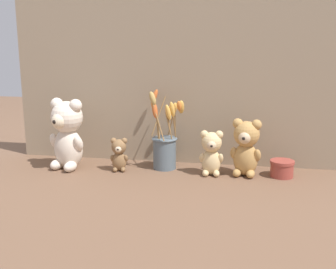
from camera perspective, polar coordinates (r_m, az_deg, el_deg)
name	(u,v)px	position (r m, az deg, el deg)	size (l,w,h in m)	color
ground_plane	(167,173)	(1.66, -0.12, -5.28)	(4.00, 4.00, 0.00)	brown
backdrop_wall	(174,79)	(1.76, 0.85, 7.51)	(1.37, 0.02, 0.71)	gray
teddy_bear_large	(67,133)	(1.74, -13.54, 0.26)	(0.16, 0.15, 0.29)	beige
teddy_bear_medium	(246,146)	(1.63, 10.52, -1.61)	(0.12, 0.11, 0.22)	tan
teddy_bear_small	(211,152)	(1.63, 5.89, -2.37)	(0.10, 0.09, 0.18)	#DBBC84
teddy_bear_tiny	(119,154)	(1.69, -6.63, -2.60)	(0.07, 0.07, 0.14)	olive
flower_vase	(165,145)	(1.70, -0.44, -1.43)	(0.15, 0.17, 0.33)	slate
decorative_tin_tall	(282,168)	(1.67, 15.17, -4.46)	(0.09, 0.09, 0.06)	#993D33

